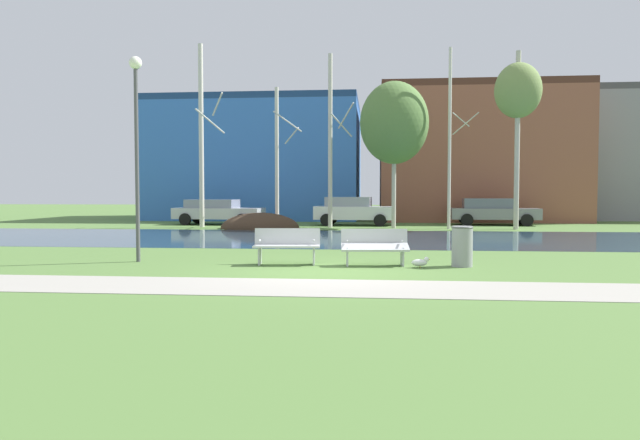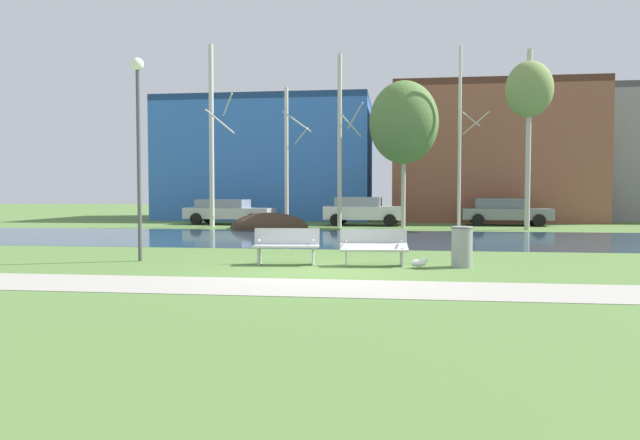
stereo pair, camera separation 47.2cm
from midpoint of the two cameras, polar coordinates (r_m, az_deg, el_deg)
The scene contains 20 objects.
ground_plane at distance 22.70m, azimuth 4.01°, elevation -1.70°, with size 120.00×120.00×0.00m, color #517538.
paved_path_strip at distance 10.67m, azimuth 0.27°, elevation -6.66°, with size 60.00×1.97×0.01m, color #9E998E.
river_band at distance 22.15m, azimuth 3.93°, elevation -1.80°, with size 80.00×8.92×0.01m, color #284256.
soil_mound at distance 28.33m, azimuth -4.55°, elevation -0.83°, with size 3.85×3.19×1.54m, color #423021.
bench_left at distance 14.05m, azimuth -2.39°, elevation -2.48°, with size 1.64×0.68×0.87m.
bench_right at distance 13.85m, azimuth 6.30°, elevation -2.57°, with size 1.64×0.68×0.87m.
trash_bin at distance 13.98m, azimuth 14.76°, elevation -2.50°, with size 0.51×0.51×0.95m.
seagull at distance 13.58m, azimuth 10.74°, elevation -4.15°, with size 0.44×0.16×0.26m.
streetlamp at distance 15.40m, azimuth -16.63°, elevation 8.95°, with size 0.32×0.32×5.13m.
birch_far_left at distance 30.02m, azimuth -10.15°, elevation 8.21°, with size 1.39×2.40×9.18m.
birch_left at distance 29.43m, azimuth -2.79°, elevation 6.34°, with size 1.40×2.43×7.04m.
birch_center_left at distance 28.98m, azimuth 2.48°, elevation 7.87°, with size 1.30×2.26×8.61m.
birch_center at distance 28.93m, azimuth 8.73°, elevation 9.46°, with size 3.36×3.36×7.19m.
birch_center_right at distance 28.62m, azimuth 14.13°, elevation 7.90°, with size 1.43×2.26×8.67m.
birch_right at distance 29.28m, azimuth 20.37°, elevation 11.83°, with size 2.17×2.17×8.40m.
parked_van_nearest_silver at distance 32.17m, azimuth -8.64°, elevation 0.89°, with size 4.91×2.30×1.37m.
parked_sedan_second_white at distance 30.88m, azimuth 4.72°, elevation 0.95°, with size 4.34×2.17×1.51m.
parked_hatch_third_grey at distance 32.39m, azimuth 18.10°, elevation 0.84°, with size 4.69×2.32×1.44m.
building_blue_store at distance 40.21m, azimuth -4.41°, elevation 5.80°, with size 13.56×9.96×7.83m.
building_brick_low at distance 38.83m, azimuth 16.49°, elevation 6.13°, with size 12.06×9.22×8.26m.
Camera 2 is at (1.52, -12.57, 1.74)m, focal length 32.46 mm.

